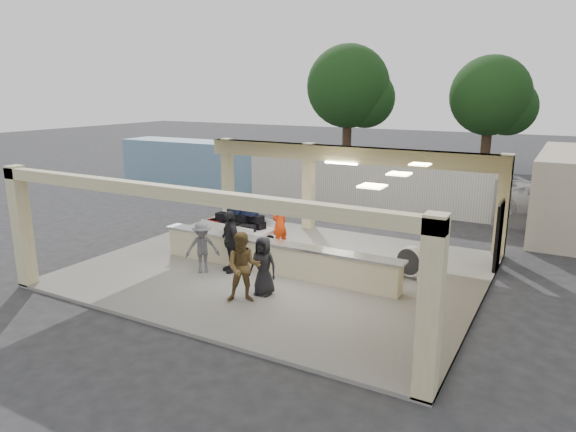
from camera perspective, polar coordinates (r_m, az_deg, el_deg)
The scene contains 16 objects.
ground at distance 16.43m, azimuth -0.64°, elevation -6.03°, with size 120.00×120.00×0.00m, color #252628.
pavilion at distance 16.49m, azimuth 1.14°, elevation -1.05°, with size 12.01×10.00×3.55m.
baggage_counter at distance 15.84m, azimuth -1.56°, elevation -4.57°, with size 8.20×0.58×0.98m.
luggage_cart at distance 18.66m, azimuth -5.53°, elevation -0.92°, with size 2.53×1.72×1.40m.
drum_fan at distance 15.72m, azimuth 13.53°, elevation -4.93°, with size 0.94×0.57×0.99m.
baggage_handler at distance 18.03m, azimuth -0.93°, elevation -0.85°, with size 0.67×0.37×1.83m, color red.
passenger_a at distance 13.60m, azimuth -4.98°, elevation -5.70°, with size 0.92×0.41×1.90m, color brown.
passenger_b at distance 15.86m, azimuth -6.43°, elevation -2.82°, with size 1.13×0.41×1.93m, color black.
passenger_c at distance 15.95m, azimuth -9.50°, elevation -3.46°, with size 1.03×0.36×1.59m, color #4F4F54.
passenger_d at distance 14.06m, azimuth -2.77°, elevation -5.56°, with size 0.80×0.33×1.64m, color black.
car_white_a at distance 26.65m, azimuth 26.24°, elevation 1.83°, with size 2.31×4.88×1.39m, color white.
car_dark at distance 28.70m, azimuth 23.72°, elevation 2.74°, with size 1.36×3.84×1.28m, color black.
container_white at distance 25.85m, azimuth 8.92°, elevation 4.19°, with size 12.26×2.45×2.66m, color silver.
container_blue at distance 31.58m, azimuth -9.82°, elevation 5.84°, with size 10.02×2.40×2.60m, color #6588A1.
tree_left at distance 40.58m, azimuth 7.21°, elevation 13.74°, with size 6.60×6.30×9.00m.
tree_mid at distance 39.92m, azimuth 22.03°, elevation 11.97°, with size 6.00×5.60×8.00m.
Camera 1 is at (7.73, -13.39, 5.59)m, focal length 32.00 mm.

